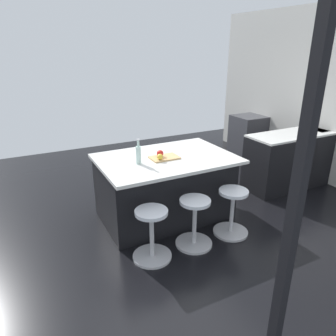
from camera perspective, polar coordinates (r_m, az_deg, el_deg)
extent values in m
plane|color=black|center=(4.63, 1.99, -7.51)|extent=(7.28, 7.28, 0.00)
cube|color=black|center=(1.66, 21.61, -9.47)|extent=(0.05, 0.06, 2.48)
cube|color=beige|center=(6.01, 26.75, 11.52)|extent=(0.12, 5.29, 2.89)
cube|color=black|center=(5.91, 23.69, 1.79)|extent=(2.31, 0.60, 0.88)
cube|color=silver|center=(5.79, 24.34, 6.04)|extent=(2.31, 0.60, 0.03)
cube|color=#38383D|center=(6.03, 26.03, 5.86)|extent=(0.44, 0.36, 0.12)
cylinder|color=#B7B7BC|center=(6.07, 25.23, 8.04)|extent=(0.02, 0.02, 0.28)
cube|color=#38383D|center=(6.90, 14.23, 5.55)|extent=(0.60, 0.60, 0.88)
cube|color=black|center=(6.70, 15.89, 4.52)|extent=(0.44, 0.01, 0.32)
cube|color=black|center=(4.29, -0.61, -3.67)|extent=(1.68, 1.00, 0.84)
cube|color=silver|center=(4.08, -0.32, 1.70)|extent=(1.74, 1.20, 0.04)
cylinder|color=#B7B7BC|center=(4.17, 11.23, -11.25)|extent=(0.44, 0.44, 0.03)
cylinder|color=#B7B7BC|center=(4.03, 11.51, -7.96)|extent=(0.05, 0.05, 0.54)
cylinder|color=silver|center=(3.90, 11.81, -4.25)|extent=(0.36, 0.36, 0.04)
cylinder|color=#B7B7BC|center=(3.90, 4.68, -13.41)|extent=(0.44, 0.44, 0.03)
cylinder|color=#B7B7BC|center=(3.75, 4.81, -9.96)|extent=(0.05, 0.05, 0.54)
cylinder|color=silver|center=(3.61, 4.95, -6.03)|extent=(0.36, 0.36, 0.04)
cylinder|color=#B7B7BC|center=(3.69, -2.87, -15.64)|extent=(0.44, 0.44, 0.03)
cylinder|color=#B7B7BC|center=(3.53, -2.95, -12.08)|extent=(0.05, 0.05, 0.54)
cylinder|color=silver|center=(3.38, -3.04, -7.98)|extent=(0.36, 0.36, 0.04)
cube|color=tan|center=(4.03, -0.65, 1.89)|extent=(0.36, 0.24, 0.02)
sphere|color=gold|center=(3.92, -1.47, 2.05)|extent=(0.07, 0.07, 0.07)
sphere|color=red|center=(4.02, -1.44, 2.66)|extent=(0.09, 0.09, 0.09)
cylinder|color=silver|center=(3.83, -5.36, 2.32)|extent=(0.06, 0.06, 0.22)
cylinder|color=silver|center=(3.78, -5.44, 4.47)|extent=(0.03, 0.03, 0.08)
cylinder|color=#B7B7BC|center=(3.77, -5.46, 5.13)|extent=(0.03, 0.03, 0.02)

